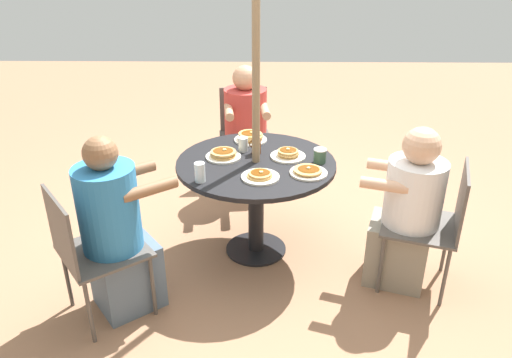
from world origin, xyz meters
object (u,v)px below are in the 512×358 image
Objects in this scene: patio_chair_south at (88,248)px; pancake_plate_b at (288,154)px; pancake_plate_d at (260,176)px; drinking_glass_a at (243,144)px; diner_north at (406,215)px; patio_chair_east at (244,130)px; drinking_glass_b at (200,172)px; patio_table at (256,177)px; pancake_plate_e at (308,172)px; patio_chair_north at (435,219)px; pancake_plate_a at (223,155)px; syrup_bottle at (256,145)px; pancake_plate_c at (251,137)px; coffee_cup at (320,156)px; diner_east at (246,136)px; diner_south at (117,234)px.

patio_chair_south is 1.43m from pancake_plate_b.
drinking_glass_a is (0.12, -0.44, 0.03)m from pancake_plate_d.
drinking_glass_a is at bearing 83.20° from diner_north.
pancake_plate_b is at bearing 101.16° from patio_chair_east.
patio_chair_east reaches higher than drinking_glass_b.
patio_table is 0.27m from pancake_plate_b.
patio_chair_east is at bearing -71.46° from pancake_plate_e.
patio_chair_north is 3.52× the size of pancake_plate_d.
pancake_plate_a is 1.56× the size of syrup_bottle.
pancake_plate_e is at bearing 102.59° from patio_chair_east.
syrup_bottle is (-0.05, 0.23, 0.03)m from pancake_plate_c.
diner_east is at bearing -62.37° from coffee_cup.
diner_east is (0.11, -1.01, -0.09)m from patio_table.
diner_south is 1.40m from coffee_cup.
pancake_plate_c is at bearing 74.03° from diner_north.
pancake_plate_c is at bearing -38.82° from coffee_cup.
patio_chair_south is at bearing 60.76° from patio_chair_east.
diner_north is at bearing 151.96° from pancake_plate_b.
patio_chair_east is 0.76× the size of diner_east.
patio_chair_east is 1.19m from pancake_plate_b.
diner_north is 1.20m from drinking_glass_a.
patio_chair_south reaches higher than pancake_plate_e.
patio_chair_north is at bearing 125.61° from diner_east.
coffee_cup is at bearing 141.18° from pancake_plate_c.
diner_north is at bearing 61.94° from diner_south.
patio_chair_east is 1.47m from pancake_plate_e.
diner_north is 1.10m from syrup_bottle.
pancake_plate_a is 2.40× the size of drinking_glass_a.
pancake_plate_b is 0.40m from pancake_plate_c.
coffee_cup reaches higher than pancake_plate_a.
pancake_plate_a is 0.62m from pancake_plate_e.
patio_chair_east reaches higher than drinking_glass_a.
pancake_plate_a is 1.00× the size of pancake_plate_c.
pancake_plate_c is (-0.06, 0.64, 0.24)m from diner_east.
patio_table is 10.70× the size of drinking_glass_a.
syrup_bottle is at bearing 83.00° from diner_north.
syrup_bottle reaches higher than drinking_glass_a.
diner_east is at bearing 60.23° from patio_chair_north.
pancake_plate_d is (-0.26, 0.32, -0.01)m from pancake_plate_a.
pancake_plate_b is 2.50× the size of coffee_cup.
patio_chair_east is at bearing -84.53° from pancake_plate_c.
diner_north is at bearing 154.53° from drinking_glass_a.
coffee_cup is 0.78× the size of drinking_glass_b.
patio_chair_south reaches higher than patio_table.
pancake_plate_a reaches higher than pancake_plate_e.
pancake_plate_a is at bearing -13.92° from patio_table.
diner_south reaches higher than patio_table.
patio_chair_north is 2.10m from patio_chair_south.
syrup_bottle reaches higher than patio_chair_north.
patio_chair_north is 1.86m from diner_east.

